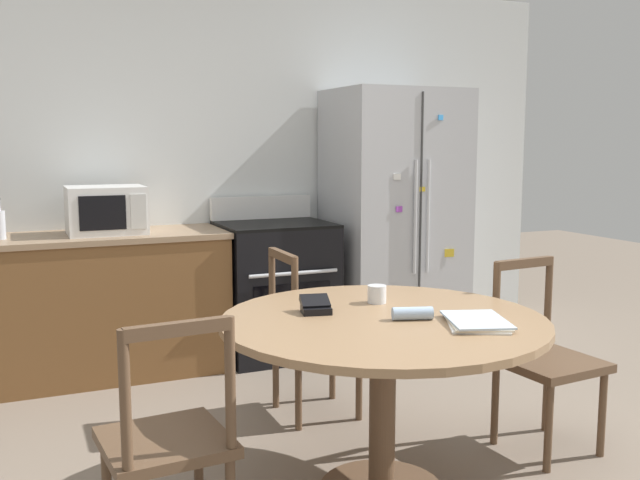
# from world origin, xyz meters

# --- Properties ---
(back_wall) EXTENTS (5.20, 0.10, 2.60)m
(back_wall) POSITION_xyz_m (0.00, 2.65, 1.30)
(back_wall) COLOR silver
(back_wall) RESTS_ON ground_plane
(kitchen_counter) EXTENTS (2.07, 0.64, 0.90)m
(kitchen_counter) POSITION_xyz_m (-1.18, 2.29, 0.45)
(kitchen_counter) COLOR brown
(kitchen_counter) RESTS_ON ground_plane
(refrigerator) EXTENTS (0.90, 0.75, 1.83)m
(refrigerator) POSITION_xyz_m (1.14, 2.22, 0.92)
(refrigerator) COLOR #B2B5BA
(refrigerator) RESTS_ON ground_plane
(oven_range) EXTENTS (0.74, 0.68, 1.08)m
(oven_range) POSITION_xyz_m (0.24, 2.26, 0.47)
(oven_range) COLOR black
(oven_range) RESTS_ON ground_plane
(microwave) EXTENTS (0.47, 0.38, 0.29)m
(microwave) POSITION_xyz_m (-0.86, 2.29, 1.05)
(microwave) COLOR white
(microwave) RESTS_ON kitchen_counter
(dining_table) EXTENTS (1.34, 1.34, 0.75)m
(dining_table) POSITION_xyz_m (-0.03, 0.22, 0.63)
(dining_table) COLOR #997551
(dining_table) RESTS_ON ground_plane
(dining_chair_far) EXTENTS (0.42, 0.42, 0.90)m
(dining_chair_far) POSITION_xyz_m (0.03, 1.14, 0.43)
(dining_chair_far) COLOR brown
(dining_chair_far) RESTS_ON ground_plane
(dining_chair_left) EXTENTS (0.45, 0.45, 0.90)m
(dining_chair_left) POSITION_xyz_m (-0.95, 0.07, 0.43)
(dining_chair_left) COLOR brown
(dining_chair_left) RESTS_ON ground_plane
(dining_chair_right) EXTENTS (0.45, 0.45, 0.90)m
(dining_chair_right) POSITION_xyz_m (0.89, 0.30, 0.43)
(dining_chair_right) COLOR brown
(dining_chair_right) RESTS_ON ground_plane
(candle_glass) EXTENTS (0.08, 0.08, 0.08)m
(candle_glass) POSITION_xyz_m (0.07, 0.47, 0.79)
(candle_glass) COLOR silver
(candle_glass) RESTS_ON dining_table
(folded_napkin) EXTENTS (0.17, 0.10, 0.05)m
(folded_napkin) POSITION_xyz_m (0.06, 0.14, 0.78)
(folded_napkin) COLOR #A3BCDB
(folded_napkin) RESTS_ON dining_table
(wallet) EXTENTS (0.14, 0.15, 0.07)m
(wallet) POSITION_xyz_m (-0.25, 0.41, 0.78)
(wallet) COLOR black
(wallet) RESTS_ON dining_table
(mail_stack) EXTENTS (0.33, 0.37, 0.02)m
(mail_stack) POSITION_xyz_m (0.25, -0.03, 0.77)
(mail_stack) COLOR white
(mail_stack) RESTS_ON dining_table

